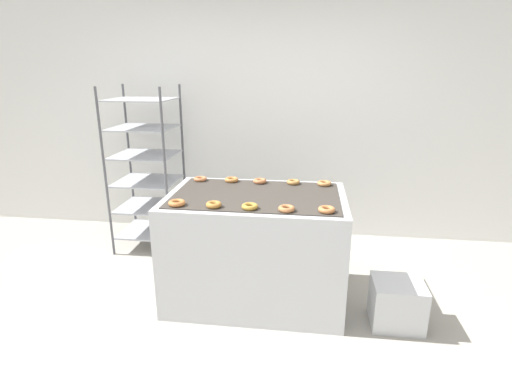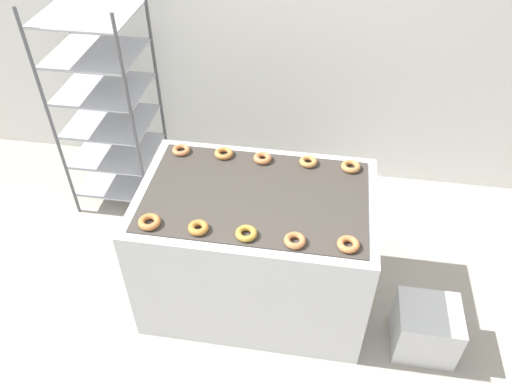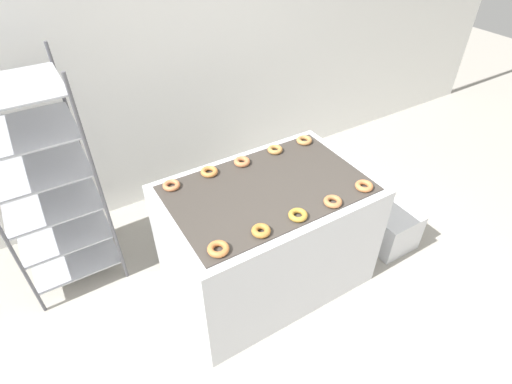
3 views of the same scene
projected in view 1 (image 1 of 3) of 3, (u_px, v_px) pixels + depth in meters
ground_plane at (242, 351)px, 2.68m from camera, size 14.00×14.00×0.00m
wall_back at (273, 109)px, 4.28m from camera, size 8.00×0.05×2.80m
fryer_machine at (256, 247)px, 3.22m from camera, size 1.38×0.91×0.89m
baking_rack_cart at (146, 168)px, 4.05m from camera, size 0.63×0.58×1.66m
glaze_bin at (397, 303)px, 2.93m from camera, size 0.37×0.33×0.34m
donut_near_leftmost at (177, 203)px, 2.84m from camera, size 0.12×0.12×0.04m
donut_near_left at (214, 205)px, 2.80m from camera, size 0.11×0.11×0.04m
donut_near_center at (250, 206)px, 2.77m from camera, size 0.12×0.12×0.03m
donut_near_right at (287, 209)px, 2.73m from camera, size 0.11×0.11×0.03m
donut_near_rightmost at (327, 210)px, 2.71m from camera, size 0.12×0.12×0.03m
donut_far_leftmost at (200, 179)px, 3.46m from camera, size 0.11×0.11×0.03m
donut_far_left at (232, 180)px, 3.43m from camera, size 0.12×0.12×0.03m
donut_far_center at (260, 181)px, 3.39m from camera, size 0.11×0.11×0.04m
donut_far_right at (293, 182)px, 3.36m from camera, size 0.11×0.11×0.03m
donut_far_rightmost at (324, 183)px, 3.32m from camera, size 0.12×0.12×0.03m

